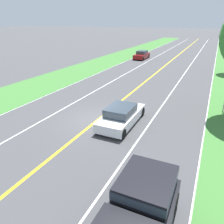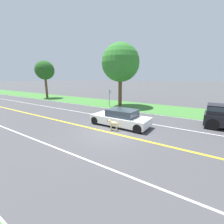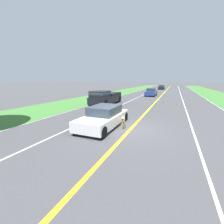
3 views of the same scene
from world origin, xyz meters
name	(u,v)px [view 3 (image 3 of 3)]	position (x,y,z in m)	size (l,w,h in m)	color
ground_plane	(131,129)	(0.00, 0.00, 0.00)	(400.00, 400.00, 0.00)	#424244
centre_divider_line	(131,129)	(0.00, 0.00, 0.00)	(0.18, 160.00, 0.01)	yellow
lane_edge_line_right	(45,118)	(7.00, 0.00, 0.00)	(0.14, 160.00, 0.01)	white
lane_dash_same_dir	(83,123)	(3.50, 0.00, 0.00)	(0.10, 160.00, 0.01)	white
lane_dash_oncoming	(195,137)	(-3.50, 0.00, 0.00)	(0.10, 160.00, 0.01)	white
grass_verge_right	(20,114)	(10.00, 0.00, 0.01)	(6.00, 160.00, 0.03)	#3D7533
ego_car	(104,117)	(1.76, 0.15, 0.62)	(1.90, 4.55, 1.32)	white
dog	(123,120)	(0.49, 0.04, 0.52)	(0.34, 1.03, 0.81)	#D1B784
pickup_truck	(105,97)	(5.43, -7.83, 0.90)	(2.03, 5.59, 1.75)	black
car_trailing_near	(151,92)	(1.80, -20.58, 0.67)	(1.82, 4.36, 1.44)	navy
car_trailing_mid	(162,87)	(1.76, -42.56, 0.65)	(1.89, 4.61, 1.39)	black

